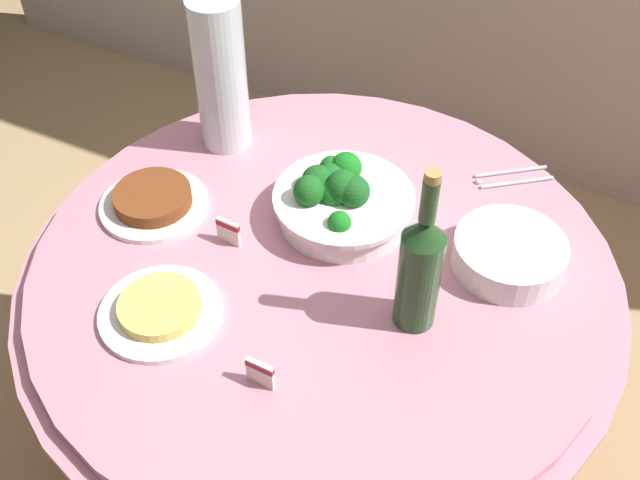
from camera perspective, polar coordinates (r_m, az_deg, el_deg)
The scene contains 11 objects.
ground_plane at distance 2.03m, azimuth -0.00°, elevation -15.90°, with size 6.00×6.00×0.00m, color tan.
buffet_table at distance 1.71m, azimuth -0.00°, elevation -9.83°, with size 1.16×1.16×0.74m.
broccoli_bowl at distance 1.47m, azimuth 1.57°, elevation 3.11°, with size 0.28×0.28×0.12m.
plate_stack at distance 1.43m, azimuth 14.21°, elevation -1.03°, with size 0.21×0.21×0.06m.
wine_bottle at distance 1.24m, azimuth 7.62°, elevation -2.18°, with size 0.07×0.07×0.34m.
decorative_fruit_vase at distance 1.62m, azimuth -7.54°, elevation 11.83°, with size 0.11×0.11×0.34m.
serving_tongs at distance 1.64m, azimuth 14.32°, elevation 4.65°, with size 0.15×0.13×0.01m.
food_plate_noodles at distance 1.35m, azimuth -12.08°, elevation -5.23°, with size 0.22×0.22×0.03m.
food_plate_stir_fry at distance 1.55m, azimuth -12.59°, elevation 2.95°, with size 0.22×0.22×0.04m.
label_placard_front at distance 1.44m, azimuth -7.00°, elevation 0.72°, with size 0.05×0.01×0.05m.
label_placard_mid at distance 1.23m, azimuth -4.58°, elevation -10.01°, with size 0.05×0.01×0.05m.
Camera 1 is at (0.44, -0.87, 1.78)m, focal length 41.99 mm.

